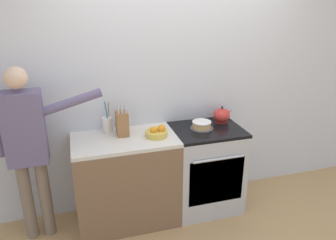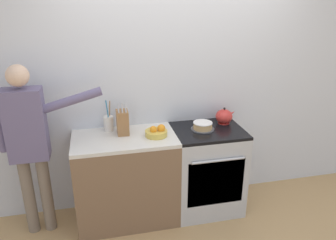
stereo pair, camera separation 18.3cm
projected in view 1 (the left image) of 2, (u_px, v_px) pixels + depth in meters
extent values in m
plane|color=tan|center=(192.00, 225.00, 3.35)|extent=(16.00, 16.00, 0.00)
cube|color=silver|center=(175.00, 87.00, 3.42)|extent=(8.00, 0.04, 2.60)
cube|color=brown|center=(127.00, 182.00, 3.29)|extent=(1.00, 0.58, 0.89)
cube|color=silver|center=(124.00, 140.00, 3.12)|extent=(1.00, 0.58, 0.03)
cube|color=#B7BABF|center=(205.00, 169.00, 3.51)|extent=(0.71, 0.58, 0.90)
cube|color=black|center=(216.00, 181.00, 3.25)|extent=(0.58, 0.01, 0.49)
cylinder|color=#B7BABF|center=(219.00, 159.00, 3.13)|extent=(0.53, 0.02, 0.02)
cube|color=black|center=(207.00, 130.00, 3.35)|extent=(0.71, 0.58, 0.03)
cylinder|color=#4C4C51|center=(202.00, 128.00, 3.33)|extent=(0.24, 0.24, 0.01)
cylinder|color=tan|center=(202.00, 126.00, 3.33)|extent=(0.19, 0.19, 0.03)
cylinder|color=tan|center=(202.00, 124.00, 3.31)|extent=(0.18, 0.18, 0.03)
cylinder|color=white|center=(202.00, 122.00, 3.31)|extent=(0.19, 0.19, 0.01)
cylinder|color=red|center=(221.00, 121.00, 3.51)|extent=(0.12, 0.12, 0.01)
ellipsoid|color=red|center=(222.00, 115.00, 3.49)|extent=(0.18, 0.18, 0.15)
cone|color=red|center=(229.00, 112.00, 3.50)|extent=(0.09, 0.04, 0.08)
sphere|color=black|center=(222.00, 107.00, 3.45)|extent=(0.02, 0.02, 0.02)
cube|color=olive|center=(122.00, 123.00, 3.15)|extent=(0.11, 0.15, 0.24)
cylinder|color=#B2B2B7|center=(118.00, 110.00, 3.05)|extent=(0.01, 0.03, 0.07)
cylinder|color=#B2B2B7|center=(122.00, 109.00, 3.06)|extent=(0.01, 0.04, 0.09)
cylinder|color=#B2B2B7|center=(126.00, 109.00, 3.07)|extent=(0.01, 0.04, 0.09)
cylinder|color=#B2B2B7|center=(118.00, 109.00, 3.08)|extent=(0.01, 0.04, 0.08)
cylinder|color=#B2B2B7|center=(121.00, 108.00, 3.09)|extent=(0.01, 0.04, 0.08)
cylinder|color=#B2B2B7|center=(125.00, 108.00, 3.10)|extent=(0.01, 0.03, 0.07)
cylinder|color=silver|center=(107.00, 125.00, 3.23)|extent=(0.10, 0.10, 0.15)
cylinder|color=teal|center=(107.00, 115.00, 3.17)|extent=(0.03, 0.01, 0.27)
cylinder|color=#A37A51|center=(108.00, 114.00, 3.21)|extent=(0.03, 0.04, 0.26)
cylinder|color=gold|center=(156.00, 133.00, 3.15)|extent=(0.21, 0.21, 0.05)
sphere|color=orange|center=(154.00, 130.00, 3.12)|extent=(0.07, 0.07, 0.07)
sphere|color=orange|center=(161.00, 128.00, 3.15)|extent=(0.08, 0.08, 0.08)
cylinder|color=#7A6B5B|center=(27.00, 201.00, 3.06)|extent=(0.11, 0.11, 0.80)
cylinder|color=#7A6B5B|center=(46.00, 198.00, 3.10)|extent=(0.11, 0.11, 0.80)
cube|color=slate|center=(24.00, 128.00, 2.82)|extent=(0.34, 0.20, 0.66)
cylinder|color=slate|center=(71.00, 102.00, 2.85)|extent=(0.56, 0.08, 0.22)
sphere|color=beige|center=(16.00, 78.00, 2.66)|extent=(0.19, 0.19, 0.19)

